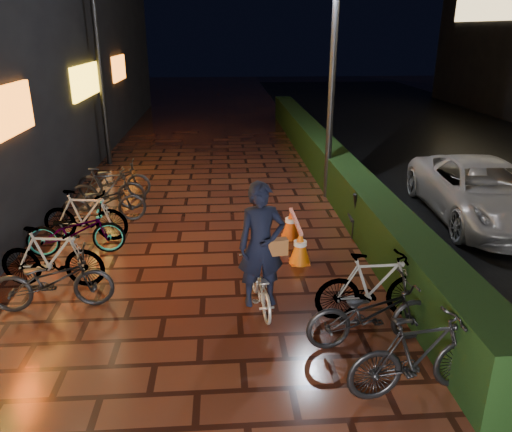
{
  "coord_description": "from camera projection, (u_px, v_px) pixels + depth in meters",
  "views": [
    {
      "loc": [
        0.35,
        -5.87,
        3.98
      ],
      "look_at": [
        0.89,
        1.77,
        1.1
      ],
      "focal_mm": 35.0,
      "sensor_mm": 36.0,
      "label": 1
    }
  ],
  "objects": [
    {
      "name": "ground",
      "position": [
        201.0,
        338.0,
        6.86
      ],
      "size": [
        80.0,
        80.0,
        0.0
      ],
      "primitive_type": "plane",
      "color": "#381911",
      "rests_on": "ground"
    },
    {
      "name": "hedge",
      "position": [
        324.0,
        158.0,
        14.37
      ],
      "size": [
        0.7,
        20.0,
        1.0
      ],
      "primitive_type": "cube",
      "color": "black",
      "rests_on": "ground"
    },
    {
      "name": "van",
      "position": [
        483.0,
        192.0,
        10.86
      ],
      "size": [
        2.48,
        4.82,
        1.3
      ],
      "primitive_type": "imported",
      "rotation": [
        0.0,
        0.0,
        -0.07
      ],
      "color": "#AFAFB4",
      "rests_on": "ground"
    },
    {
      "name": "lamp_post_hedge",
      "position": [
        333.0,
        64.0,
        11.51
      ],
      "size": [
        0.56,
        0.18,
        5.86
      ],
      "color": "black",
      "rests_on": "ground"
    },
    {
      "name": "lamp_post_sf",
      "position": [
        99.0,
        61.0,
        14.61
      ],
      "size": [
        0.52,
        0.3,
        5.65
      ],
      "color": "black",
      "rests_on": "ground"
    },
    {
      "name": "cyclist",
      "position": [
        261.0,
        264.0,
        7.32
      ],
      "size": [
        0.76,
        1.45,
        2.01
      ],
      "color": "silver",
      "rests_on": "ground"
    },
    {
      "name": "traffic_barrier",
      "position": [
        295.0,
        235.0,
        9.49
      ],
      "size": [
        0.4,
        1.55,
        0.62
      ],
      "color": "orange",
      "rests_on": "ground"
    },
    {
      "name": "cart_assembly",
      "position": [
        362.0,
        212.0,
        10.06
      ],
      "size": [
        0.58,
        0.55,
        1.0
      ],
      "color": "black",
      "rests_on": "ground"
    },
    {
      "name": "parked_bikes_storefront",
      "position": [
        88.0,
        216.0,
        9.9
      ],
      "size": [
        2.03,
        6.06,
        1.04
      ],
      "color": "black",
      "rests_on": "ground"
    },
    {
      "name": "parked_bikes_hedge",
      "position": [
        385.0,
        315.0,
        6.46
      ],
      "size": [
        2.07,
        2.28,
        1.04
      ],
      "color": "black",
      "rests_on": "ground"
    }
  ]
}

